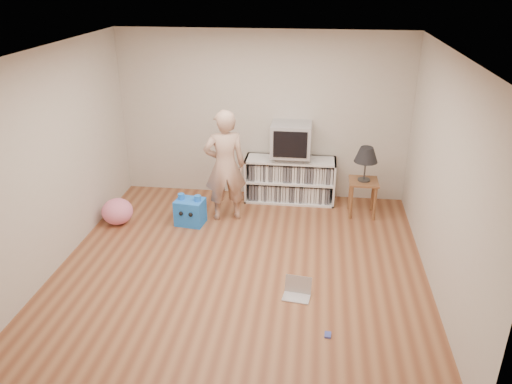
{
  "coord_description": "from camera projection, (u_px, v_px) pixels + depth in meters",
  "views": [
    {
      "loc": [
        0.84,
        -5.23,
        3.38
      ],
      "look_at": [
        0.13,
        0.4,
        0.84
      ],
      "focal_mm": 35.0,
      "sensor_mm": 36.0,
      "label": 1
    }
  ],
  "objects": [
    {
      "name": "walls",
      "position": [
        240.0,
        169.0,
        5.68
      ],
      "size": [
        4.52,
        4.52,
        2.6
      ],
      "color": "beige",
      "rests_on": "ground"
    },
    {
      "name": "side_table",
      "position": [
        363.0,
        189.0,
        7.35
      ],
      "size": [
        0.42,
        0.42,
        0.55
      ],
      "color": "brown",
      "rests_on": "ground"
    },
    {
      "name": "ground",
      "position": [
        242.0,
        266.0,
        6.21
      ],
      "size": [
        4.5,
        4.5,
        0.0
      ],
      "primitive_type": "plane",
      "color": "brown",
      "rests_on": "ground"
    },
    {
      "name": "crt_tv",
      "position": [
        291.0,
        139.0,
        7.56
      ],
      "size": [
        0.6,
        0.53,
        0.5
      ],
      "color": "#A0A0A5",
      "rests_on": "dvd_deck"
    },
    {
      "name": "table_lamp",
      "position": [
        366.0,
        155.0,
        7.14
      ],
      "size": [
        0.34,
        0.34,
        0.52
      ],
      "color": "#333333",
      "rests_on": "side_table"
    },
    {
      "name": "plush_pink",
      "position": [
        117.0,
        211.0,
        7.18
      ],
      "size": [
        0.48,
        0.48,
        0.38
      ],
      "primitive_type": "ellipsoid",
      "rotation": [
        0.0,
        0.0,
        -0.09
      ],
      "color": "pink",
      "rests_on": "ground"
    },
    {
      "name": "ceiling",
      "position": [
        239.0,
        52.0,
        5.15
      ],
      "size": [
        4.5,
        4.5,
        0.01
      ],
      "primitive_type": "cube",
      "color": "white",
      "rests_on": "walls"
    },
    {
      "name": "playing_cards",
      "position": [
        328.0,
        335.0,
        5.02
      ],
      "size": [
        0.07,
        0.09,
        0.02
      ],
      "primitive_type": "cube",
      "rotation": [
        0.0,
        0.0,
        -0.06
      ],
      "color": "#3E4AA6",
      "rests_on": "ground"
    },
    {
      "name": "plush_blue",
      "position": [
        190.0,
        211.0,
        7.17
      ],
      "size": [
        0.43,
        0.38,
        0.46
      ],
      "rotation": [
        0.0,
        0.0,
        -0.13
      ],
      "color": "blue",
      "rests_on": "ground"
    },
    {
      "name": "laptop",
      "position": [
        297.0,
        291.0,
        5.63
      ],
      "size": [
        0.33,
        0.28,
        0.21
      ],
      "rotation": [
        0.0,
        0.0,
        -0.13
      ],
      "color": "silver",
      "rests_on": "ground"
    },
    {
      "name": "person",
      "position": [
        225.0,
        166.0,
        7.08
      ],
      "size": [
        0.69,
        0.56,
        1.65
      ],
      "primitive_type": "imported",
      "rotation": [
        0.0,
        0.0,
        3.45
      ],
      "color": "tan",
      "rests_on": "ground"
    },
    {
      "name": "dvd_deck",
      "position": [
        291.0,
        157.0,
        7.68
      ],
      "size": [
        0.45,
        0.35,
        0.07
      ],
      "primitive_type": "cube",
      "color": "gray",
      "rests_on": "media_unit"
    },
    {
      "name": "media_unit",
      "position": [
        290.0,
        179.0,
        7.86
      ],
      "size": [
        1.4,
        0.45,
        0.7
      ],
      "color": "white",
      "rests_on": "ground"
    }
  ]
}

